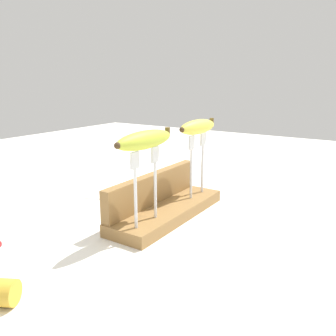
% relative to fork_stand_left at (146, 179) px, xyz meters
% --- Properties ---
extents(ground_plane, '(3.00, 3.00, 0.00)m').
position_rel_fork_stand_left_xyz_m(ground_plane, '(0.12, 0.02, -0.13)').
color(ground_plane, white).
extents(wooden_board, '(0.38, 0.12, 0.03)m').
position_rel_fork_stand_left_xyz_m(wooden_board, '(0.12, 0.02, -0.12)').
color(wooden_board, olive).
rests_on(wooden_board, ground).
extents(board_backstop, '(0.37, 0.03, 0.08)m').
position_rel_fork_stand_left_xyz_m(board_backstop, '(0.12, 0.06, -0.06)').
color(board_backstop, olive).
rests_on(board_backstop, wooden_board).
extents(fork_stand_left, '(0.10, 0.01, 0.17)m').
position_rel_fork_stand_left_xyz_m(fork_stand_left, '(0.00, 0.00, 0.00)').
color(fork_stand_left, silver).
rests_on(fork_stand_left, wooden_board).
extents(fork_stand_right, '(0.09, 0.01, 0.17)m').
position_rel_fork_stand_left_xyz_m(fork_stand_right, '(0.24, 0.00, 0.00)').
color(fork_stand_right, silver).
rests_on(fork_stand_right, wooden_board).
extents(banana_raised_left, '(0.18, 0.05, 0.04)m').
position_rel_fork_stand_left_xyz_m(banana_raised_left, '(-0.00, 0.00, 0.09)').
color(banana_raised_left, '#B2C138').
rests_on(banana_raised_left, fork_stand_left).
extents(banana_raised_right, '(0.16, 0.05, 0.04)m').
position_rel_fork_stand_left_xyz_m(banana_raised_right, '(0.24, 0.00, 0.09)').
color(banana_raised_right, '#DBD147').
rests_on(banana_raised_right, fork_stand_right).
extents(fork_fallen_near, '(0.08, 0.15, 0.01)m').
position_rel_fork_stand_left_xyz_m(fork_fallen_near, '(0.14, 0.21, -0.13)').
color(fork_fallen_near, silver).
rests_on(fork_fallen_near, ground).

